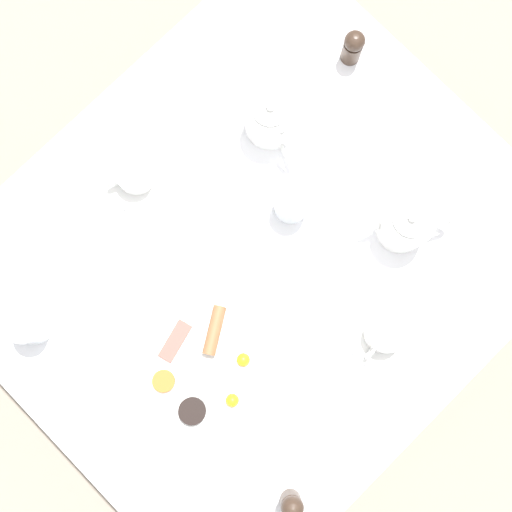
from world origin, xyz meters
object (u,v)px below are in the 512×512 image
Objects in this scene: teacup_with_saucer_left at (135,175)px; water_glass_tall at (292,203)px; salt_grinder at (292,505)px; teapot_near at (270,119)px; teacup_with_saucer_right at (384,334)px; water_glass_short at (29,326)px; knife_by_plate at (84,263)px; breakfast_plate at (205,370)px; fork_by_plate at (499,255)px; teapot_far at (407,224)px; pepper_grinder at (353,47)px.

water_glass_tall is (-0.27, -0.19, 0.02)m from teacup_with_saucer_left.
salt_grinder is at bearing 161.54° from teacup_with_saucer_left.
teacup_with_saucer_left is 1.48× the size of salt_grinder.
teapot_near reaches higher than salt_grinder.
water_glass_tall is 0.59m from salt_grinder.
teacup_with_saucer_left is 1.00× the size of teacup_with_saucer_right.
salt_grinder is at bearing 105.41° from teacup_with_saucer_right.
water_glass_short is 0.17m from knife_by_plate.
water_glass_short is (0.19, 0.54, 0.00)m from water_glass_tall.
teapot_near is at bearing -41.62° from salt_grinder.
breakfast_plate is at bearing -10.55° from salt_grinder.
breakfast_plate is at bearing 66.66° from fork_by_plate.
teapot_far reaches higher than breakfast_plate.
teapot_near is at bearing -30.59° from water_glass_tall.
water_glass_short is (0.50, 0.49, 0.02)m from teacup_with_saucer_right.
pepper_grinder reaches higher than breakfast_plate.
teapot_far is 0.21m from fork_by_plate.
salt_grinder is at bearing 93.78° from fork_by_plate.
teacup_with_saucer_right is 0.29m from fork_by_plate.
teacup_with_saucer_right reaches higher than breakfast_plate.
teapot_far is 1.07× the size of teacup_with_saucer_right.
breakfast_plate is 0.33m from knife_by_plate.
breakfast_plate reaches higher than knife_by_plate.
teacup_with_saucer_left is 0.72m from salt_grinder.
water_glass_short is at bearing 44.33° from teacup_with_saucer_right.
water_glass_tall reaches higher than fork_by_plate.
water_glass_short is at bearing 103.96° from teapot_near.
teapot_far is at bearing -145.66° from teacup_with_saucer_left.
fork_by_plate is (-0.64, -0.42, -0.02)m from teacup_with_saucer_left.
teapot_far is 0.80× the size of knife_by_plate.
teapot_near is at bearing -42.44° from teapot_far.
water_glass_tall is (0.12, -0.36, 0.04)m from breakfast_plate.
teapot_far is 0.39m from pepper_grinder.
teapot_far is 0.56m from teacup_with_saucer_left.
fork_by_plate is at bearing -86.22° from salt_grinder.
water_glass_tall is 0.90× the size of salt_grinder.
salt_grinder reaches higher than water_glass_tall.
breakfast_plate is 2.14× the size of teacup_with_saucer_left.
teacup_with_saucer_left is at bearing 33.18° from fork_by_plate.
breakfast_plate is 0.38m from water_glass_tall.
water_glass_short reaches higher than water_glass_tall.
teacup_with_saucer_left is (0.39, -0.17, 0.02)m from breakfast_plate.
salt_grinder is (-0.10, 0.36, 0.03)m from teacup_with_saucer_right.
teacup_with_saucer_right is at bearing -135.67° from water_glass_short.
fork_by_plate is (-0.06, -0.29, -0.02)m from teacup_with_saucer_right.
water_glass_tall reaches higher than teacup_with_saucer_right.
breakfast_plate is at bearing 110.94° from pepper_grinder.
teapot_near is 1.21× the size of teapot_far.
pepper_grinder is at bearing -74.80° from teapot_near.
teapot_near is 0.48m from knife_by_plate.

